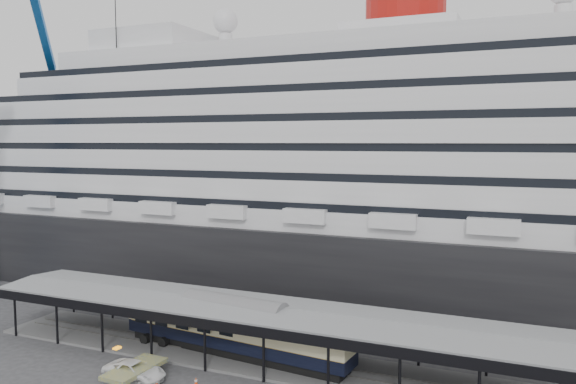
% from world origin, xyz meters
% --- Properties ---
extents(ground, '(200.00, 200.00, 0.00)m').
position_xyz_m(ground, '(0.00, 0.00, 0.00)').
color(ground, '#353538').
rests_on(ground, ground).
extents(cruise_ship, '(130.00, 30.00, 43.90)m').
position_xyz_m(cruise_ship, '(0.05, 32.00, 18.35)').
color(cruise_ship, black).
rests_on(cruise_ship, ground).
extents(platform_canopy, '(56.00, 9.18, 5.30)m').
position_xyz_m(platform_canopy, '(0.00, 5.00, 2.36)').
color(platform_canopy, slate).
rests_on(platform_canopy, ground).
extents(port_truck, '(5.76, 2.88, 1.56)m').
position_xyz_m(port_truck, '(-7.46, -3.06, 0.78)').
color(port_truck, white).
rests_on(port_truck, ground).
extents(pullman_carriage, '(24.22, 5.51, 23.60)m').
position_xyz_m(pullman_carriage, '(-2.19, 5.00, 2.85)').
color(pullman_carriage, black).
rests_on(pullman_carriage, ground).
extents(traffic_cone_left, '(0.50, 0.50, 0.78)m').
position_xyz_m(traffic_cone_left, '(-4.87, -3.53, 0.39)').
color(traffic_cone_left, '#DA420C').
rests_on(traffic_cone_left, ground).
extents(traffic_cone_mid, '(0.45, 0.45, 0.80)m').
position_xyz_m(traffic_cone_mid, '(-1.94, -2.11, 0.40)').
color(traffic_cone_mid, '#F44A0D').
rests_on(traffic_cone_mid, ground).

